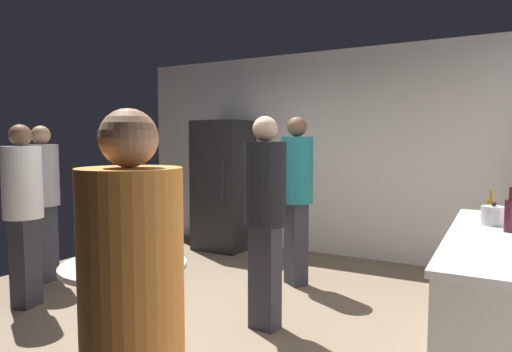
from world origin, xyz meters
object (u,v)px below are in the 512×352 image
object	(u,v)px
wine_bottle_on_counter	(510,215)
person_in_black_shirt	(265,206)
beer_bottle_on_counter	(491,208)
person_in_teal_shirt	(297,187)
person_in_orange_shirt	(133,314)
foreground_table	(124,279)
beer_bottle_green	(93,251)
kettle	(494,216)
beer_bottle_amber	(101,247)
beer_bottle_brown	(124,245)
refrigerator	(224,185)
person_in_white_shirt	(23,201)
plastic_cup_white	(105,263)
person_in_gray_shirt	(43,191)

from	to	relation	value
wine_bottle_on_counter	person_in_black_shirt	bearing A→B (deg)	-168.83
beer_bottle_on_counter	person_in_teal_shirt	bearing A→B (deg)	171.41
person_in_orange_shirt	foreground_table	bearing A→B (deg)	33.42
beer_bottle_on_counter	foreground_table	size ratio (longest dim) A/B	0.29
beer_bottle_green	person_in_black_shirt	bearing A→B (deg)	61.48
kettle	person_in_orange_shirt	xyz separation A→B (m)	(-1.02, -2.64, -0.02)
beer_bottle_amber	wine_bottle_on_counter	bearing A→B (deg)	30.60
beer_bottle_on_counter	beer_bottle_brown	bearing A→B (deg)	-139.99
refrigerator	wine_bottle_on_counter	bearing A→B (deg)	-27.03
refrigerator	beer_bottle_green	distance (m)	3.47
person_in_white_shirt	plastic_cup_white	bearing A→B (deg)	-35.70
refrigerator	kettle	distance (m)	3.71
wine_bottle_on_counter	beer_bottle_amber	distance (m)	2.77
plastic_cup_white	foreground_table	bearing A→B (deg)	104.42
wine_bottle_on_counter	foreground_table	size ratio (longest dim) A/B	0.39
refrigerator	beer_bottle_green	xyz separation A→B (m)	(1.13, -3.28, -0.08)
wine_bottle_on_counter	foreground_table	world-z (taller)	wine_bottle_on_counter
foreground_table	beer_bottle_green	bearing A→B (deg)	-148.56
person_in_white_shirt	beer_bottle_on_counter	bearing A→B (deg)	6.41
plastic_cup_white	person_in_orange_shirt	size ratio (longest dim) A/B	0.07
kettle	person_in_gray_shirt	xyz separation A→B (m)	(-4.26, -0.65, 0.01)
plastic_cup_white	refrigerator	bearing A→B (deg)	111.77
kettle	beer_bottle_green	size ratio (longest dim) A/B	1.06
beer_bottle_on_counter	person_in_white_shirt	size ratio (longest dim) A/B	0.14
refrigerator	person_in_white_shirt	distance (m)	2.78
kettle	person_in_white_shirt	size ratio (longest dim) A/B	0.15
foreground_table	person_in_black_shirt	size ratio (longest dim) A/B	0.47
beer_bottle_brown	kettle	bearing A→B (deg)	34.79
person_in_gray_shirt	person_in_white_shirt	distance (m)	0.77
refrigerator	plastic_cup_white	xyz separation A→B (m)	(1.35, -3.38, -0.11)
foreground_table	person_in_orange_shirt	xyz separation A→B (m)	(1.06, -1.00, 0.32)
foreground_table	person_in_teal_shirt	xyz separation A→B (m)	(0.24, 2.21, 0.41)
plastic_cup_white	person_in_orange_shirt	xyz separation A→B (m)	(1.00, -0.80, 0.16)
foreground_table	beer_bottle_amber	distance (m)	0.27
beer_bottle_green	person_in_white_shirt	size ratio (longest dim) A/B	0.14
refrigerator	plastic_cup_white	size ratio (longest dim) A/B	16.36
plastic_cup_white	person_in_white_shirt	size ratio (longest dim) A/B	0.07
kettle	plastic_cup_white	bearing A→B (deg)	-137.71
beer_bottle_brown	foreground_table	bearing A→B (deg)	-45.13
foreground_table	beer_bottle_brown	world-z (taller)	beer_bottle_brown
refrigerator	person_in_teal_shirt	size ratio (longest dim) A/B	1.02
person_in_gray_shirt	beer_bottle_brown	bearing A→B (deg)	-26.22
wine_bottle_on_counter	person_in_black_shirt	xyz separation A→B (m)	(-1.71, -0.34, -0.01)
refrigerator	foreground_table	xyz separation A→B (m)	(1.30, -3.18, -0.27)
person_in_orange_shirt	person_in_black_shirt	bearing A→B (deg)	2.73
person_in_gray_shirt	person_in_orange_shirt	bearing A→B (deg)	-34.83
kettle	person_in_white_shirt	xyz separation A→B (m)	(-3.75, -1.21, 0.00)
person_in_teal_shirt	person_in_gray_shirt	world-z (taller)	person_in_teal_shirt
beer_bottle_on_counter	plastic_cup_white	xyz separation A→B (m)	(-2.00, -2.14, -0.19)
beer_bottle_amber	person_in_orange_shirt	world-z (taller)	person_in_orange_shirt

